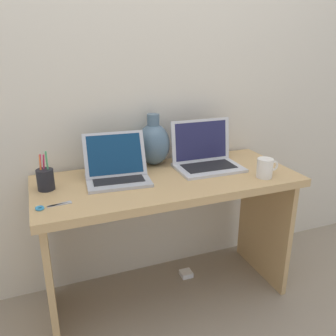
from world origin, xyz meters
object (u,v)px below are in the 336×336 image
scissors (47,207)px  coffee_mug (265,168)px  laptop_left (117,168)px  laptop_right (205,155)px  green_vase (154,143)px  power_brick (186,274)px  pen_cup (45,179)px

scissors → coffee_mug: bearing=-1.9°
laptop_left → laptop_right: bearing=2.0°
green_vase → scissors: (-0.59, -0.36, -0.12)m
laptop_right → green_vase: size_ratio=1.24×
laptop_left → coffee_mug: laptop_left is taller
green_vase → laptop_right: bearing=-28.4°
power_brick → laptop_left: bearing=-172.5°
pen_cup → laptop_right: bearing=1.8°
laptop_left → laptop_right: laptop_right is taller
coffee_mug → scissors: bearing=178.1°
laptop_left → power_brick: bearing=7.5°
green_vase → scissors: size_ratio=1.90×
green_vase → coffee_mug: size_ratio=2.35×
green_vase → power_brick: size_ratio=4.01×
laptop_right → power_brick: (-0.08, 0.04, -0.77)m
laptop_left → laptop_right: size_ratio=0.93×
laptop_left → scissors: laptop_left is taller
pen_cup → power_brick: size_ratio=2.64×
laptop_left → scissors: size_ratio=2.19×
pen_cup → power_brick: 1.07m
laptop_right → pen_cup: laptop_right is taller
laptop_right → coffee_mug: bearing=-51.3°
power_brick → pen_cup: bearing=-175.2°
scissors → green_vase: bearing=31.2°
laptop_left → pen_cup: bearing=-178.5°
green_vase → scissors: green_vase is taller
pen_cup → power_brick: bearing=4.8°
laptop_left → coffee_mug: (0.70, -0.24, -0.01)m
laptop_right → laptop_left: bearing=-178.0°
pen_cup → power_brick: pen_cup is taller
pen_cup → scissors: bearing=-92.7°
pen_cup → coffee_mug: bearing=-12.7°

